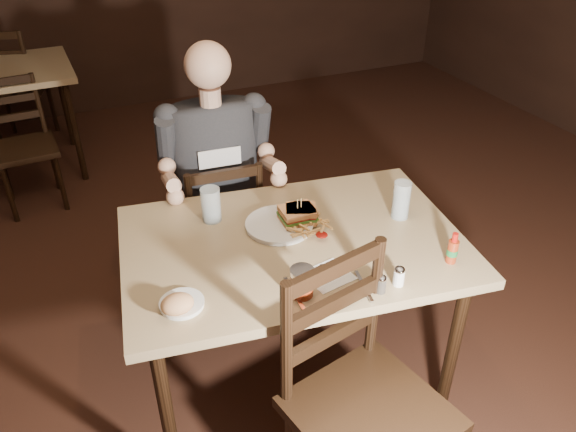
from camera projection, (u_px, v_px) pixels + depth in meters
name	position (u px, v px, depth m)	size (l,w,h in m)	color
room_shell	(346.00, 57.00, 1.94)	(7.00, 7.00, 7.00)	black
main_table	(293.00, 257.00, 2.15)	(1.37, 1.01, 0.77)	tan
bg_table	(11.00, 81.00, 3.85)	(0.82, 0.82, 0.77)	tan
chair_far	(220.00, 229.00, 2.79)	(0.39, 0.43, 0.85)	black
chair_near	(371.00, 414.00, 1.79)	(0.45, 0.49, 0.98)	black
bg_chair_far	(17.00, 86.00, 4.39)	(0.43, 0.47, 0.94)	black
bg_chair_near	(24.00, 148.00, 3.57)	(0.38, 0.42, 0.83)	black
diner	(216.00, 147.00, 2.49)	(0.53, 0.41, 0.91)	#28282C
dinner_plate	(279.00, 226.00, 2.18)	(0.26, 0.26, 0.01)	white
sandwich_left	(301.00, 209.00, 2.17)	(0.12, 0.10, 0.10)	tan
sandwich_right	(297.00, 210.00, 2.16)	(0.13, 0.11, 0.11)	tan
fries_pile	(308.00, 225.00, 2.14)	(0.22, 0.16, 0.04)	#F1BF72
ketchup_dollop	(322.00, 235.00, 2.10)	(0.05, 0.05, 0.01)	maroon
glass_left	(211.00, 205.00, 2.19)	(0.08, 0.08, 0.14)	silver
glass_right	(401.00, 200.00, 2.20)	(0.07, 0.07, 0.16)	silver
hot_sauce	(453.00, 248.00, 1.96)	(0.04, 0.04, 0.12)	maroon
salt_shaker	(399.00, 276.00, 1.87)	(0.04, 0.04, 0.07)	white
pepper_shaker	(381.00, 284.00, 1.84)	(0.03, 0.03, 0.06)	#38332D
syrup_dispenser	(302.00, 282.00, 1.82)	(0.08, 0.08, 0.10)	maroon
napkin	(328.00, 275.00, 1.93)	(0.15, 0.14, 0.00)	white
knife	(296.00, 296.00, 1.83)	(0.01, 0.21, 0.00)	silver
fork	(364.00, 286.00, 1.88)	(0.01, 0.16, 0.01)	silver
side_plate	(182.00, 304.00, 1.80)	(0.14, 0.14, 0.01)	white
bread_roll	(177.00, 304.00, 1.75)	(0.11, 0.09, 0.06)	tan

